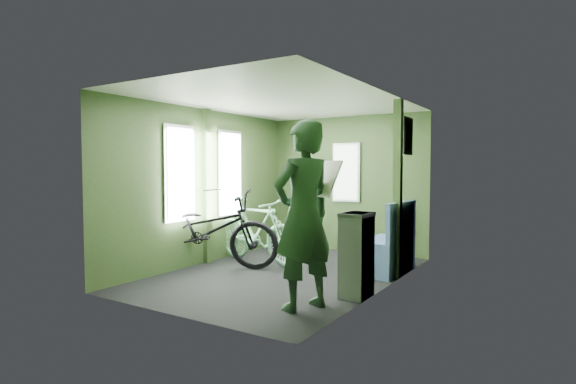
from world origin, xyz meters
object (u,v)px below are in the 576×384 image
Objects in this scene: bicycle_mint at (257,263)px; passenger at (303,215)px; bench_seat at (387,252)px; waste_box at (356,255)px; bicycle_black at (207,268)px.

bicycle_mint is 0.88× the size of passenger.
passenger is 2.07m from bench_seat.
bicycle_black is at bearing 174.95° from waste_box.
waste_box reaches higher than bicycle_black.
bench_seat is at bearing -86.80° from bicycle_black.
bicycle_mint is at bearing -54.84° from bicycle_black.
bicycle_black is 2.22× the size of waste_box.
waste_box is 1.30m from bench_seat.
passenger reaches higher than bicycle_black.
bicycle_mint is at bearing -110.36° from passenger.
bicycle_mint is (0.41, 0.63, 0.00)m from bicycle_black.
bicycle_mint is 2.46m from passenger.
passenger is at bearing -113.19° from waste_box.
bicycle_black is 0.75m from bicycle_mint.
bench_seat reaches higher than bicycle_mint.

